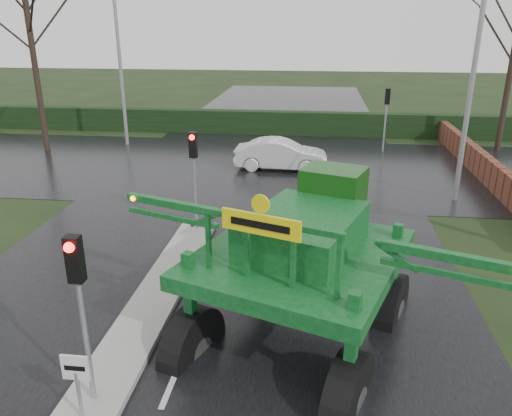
# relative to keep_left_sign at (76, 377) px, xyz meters

# --- Properties ---
(ground) EXTENTS (140.00, 140.00, 0.00)m
(ground) POSITION_rel_keep_left_sign_xyz_m (1.30, 1.50, -1.06)
(ground) COLOR black
(ground) RESTS_ON ground
(road_main) EXTENTS (14.00, 80.00, 0.02)m
(road_main) POSITION_rel_keep_left_sign_xyz_m (1.30, 11.50, -1.05)
(road_main) COLOR black
(road_main) RESTS_ON ground
(road_cross) EXTENTS (80.00, 12.00, 0.02)m
(road_cross) POSITION_rel_keep_left_sign_xyz_m (1.30, 17.50, -1.05)
(road_cross) COLOR black
(road_cross) RESTS_ON ground
(median_island) EXTENTS (1.20, 10.00, 0.16)m
(median_island) POSITION_rel_keep_left_sign_xyz_m (0.00, 4.50, -0.97)
(median_island) COLOR gray
(median_island) RESTS_ON ground
(hedge_row) EXTENTS (44.00, 0.90, 1.50)m
(hedge_row) POSITION_rel_keep_left_sign_xyz_m (1.30, 25.50, -0.31)
(hedge_row) COLOR black
(hedge_row) RESTS_ON ground
(brick_wall) EXTENTS (0.40, 20.00, 1.20)m
(brick_wall) POSITION_rel_keep_left_sign_xyz_m (11.80, 17.50, -0.46)
(brick_wall) COLOR #592D1E
(brick_wall) RESTS_ON ground
(keep_left_sign) EXTENTS (0.50, 0.07, 1.35)m
(keep_left_sign) POSITION_rel_keep_left_sign_xyz_m (0.00, 0.00, 0.00)
(keep_left_sign) COLOR gray
(keep_left_sign) RESTS_ON ground
(traffic_signal_near) EXTENTS (0.26, 0.33, 3.52)m
(traffic_signal_near) POSITION_rel_keep_left_sign_xyz_m (0.00, 0.49, 1.53)
(traffic_signal_near) COLOR gray
(traffic_signal_near) RESTS_ON ground
(traffic_signal_mid) EXTENTS (0.26, 0.33, 3.52)m
(traffic_signal_mid) POSITION_rel_keep_left_sign_xyz_m (0.00, 8.99, 1.53)
(traffic_signal_mid) COLOR gray
(traffic_signal_mid) RESTS_ON ground
(traffic_signal_far) EXTENTS (0.26, 0.33, 3.52)m
(traffic_signal_far) POSITION_rel_keep_left_sign_xyz_m (7.80, 21.51, 1.53)
(traffic_signal_far) COLOR gray
(traffic_signal_far) RESTS_ON ground
(street_light_right) EXTENTS (3.85, 0.30, 10.00)m
(street_light_right) POSITION_rel_keep_left_sign_xyz_m (9.49, 13.50, 4.93)
(street_light_right) COLOR gray
(street_light_right) RESTS_ON ground
(street_light_left_far) EXTENTS (3.85, 0.30, 10.00)m
(street_light_left_far) POSITION_rel_keep_left_sign_xyz_m (-6.89, 21.50, 4.93)
(street_light_left_far) COLOR gray
(street_light_left_far) RESTS_ON ground
(tree_left_far) EXTENTS (7.70, 7.70, 13.26)m
(tree_left_far) POSITION_rel_keep_left_sign_xyz_m (-11.20, 19.50, 6.09)
(tree_left_far) COLOR black
(tree_left_far) RESTS_ON ground
(crop_sprayer) EXTENTS (8.47, 6.65, 5.01)m
(crop_sprayer) POSITION_rel_keep_left_sign_xyz_m (1.53, 2.64, 1.31)
(crop_sprayer) COLOR black
(crop_sprayer) RESTS_ON ground
(white_sedan) EXTENTS (4.55, 1.65, 1.49)m
(white_sedan) POSITION_rel_keep_left_sign_xyz_m (2.33, 17.24, -1.06)
(white_sedan) COLOR silver
(white_sedan) RESTS_ON ground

